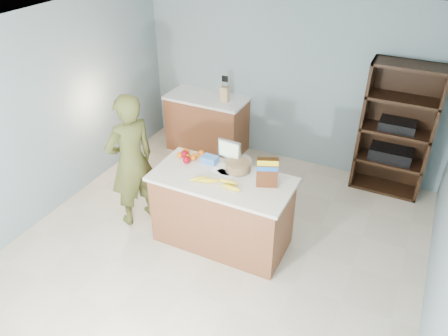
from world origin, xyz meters
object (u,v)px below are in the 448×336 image
at_px(tv, 229,150).
at_px(counter_peninsula, 222,213).
at_px(person, 131,161).
at_px(shelving_unit, 396,132).
at_px(cereal_box, 267,170).

bearing_deg(tv, counter_peninsula, -78.26).
distance_m(counter_peninsula, person, 1.24).
relative_size(person, tv, 5.99).
relative_size(counter_peninsula, tv, 5.53).
distance_m(counter_peninsula, shelving_unit, 2.61).
height_order(counter_peninsula, person, person).
height_order(shelving_unit, tv, shelving_unit).
distance_m(shelving_unit, tv, 2.37).
distance_m(counter_peninsula, cereal_box, 0.84).
height_order(shelving_unit, cereal_box, shelving_unit).
height_order(counter_peninsula, shelving_unit, shelving_unit).
distance_m(shelving_unit, cereal_box, 2.25).
xyz_separation_m(shelving_unit, person, (-2.71, -2.12, -0.02)).
bearing_deg(cereal_box, counter_peninsula, -171.41).
height_order(tv, cereal_box, cereal_box).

